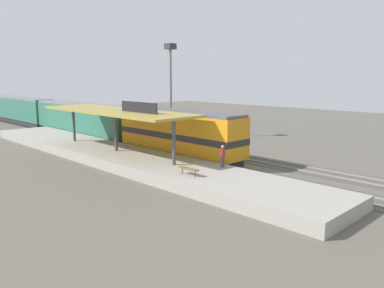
# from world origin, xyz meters

# --- Properties ---
(ground_plane) EXTENTS (120.00, 120.00, 0.00)m
(ground_plane) POSITION_xyz_m (2.00, 0.00, 0.00)
(ground_plane) COLOR #5B564C
(track_near) EXTENTS (3.20, 110.00, 0.16)m
(track_near) POSITION_xyz_m (0.00, 0.00, 0.03)
(track_near) COLOR #4E4941
(track_near) RESTS_ON ground
(track_far) EXTENTS (3.20, 110.00, 0.16)m
(track_far) POSITION_xyz_m (4.60, 0.00, 0.03)
(track_far) COLOR #4E4941
(track_far) RESTS_ON ground
(platform) EXTENTS (6.00, 44.00, 0.90)m
(platform) POSITION_xyz_m (-4.60, 0.00, 0.45)
(platform) COLOR #9E998E
(platform) RESTS_ON ground
(station_canopy) EXTENTS (5.20, 18.00, 4.70)m
(station_canopy) POSITION_xyz_m (-4.60, -0.09, 4.53)
(station_canopy) COLOR #47474C
(station_canopy) RESTS_ON platform
(platform_bench) EXTENTS (0.44, 1.70, 0.50)m
(platform_bench) POSITION_xyz_m (-6.00, -11.09, 1.34)
(platform_bench) COLOR #333338
(platform_bench) RESTS_ON platform
(locomotive) EXTENTS (2.93, 14.43, 4.44)m
(locomotive) POSITION_xyz_m (0.00, -3.54, 2.41)
(locomotive) COLOR #28282D
(locomotive) RESTS_ON track_near
(passenger_carriage_front) EXTENTS (2.90, 20.00, 4.24)m
(passenger_carriage_front) POSITION_xyz_m (0.00, 14.46, 2.31)
(passenger_carriage_front) COLOR #28282D
(passenger_carriage_front) RESTS_ON track_near
(passenger_carriage_rear) EXTENTS (2.90, 20.00, 4.24)m
(passenger_carriage_rear) POSITION_xyz_m (0.00, 35.26, 2.31)
(passenger_carriage_rear) COLOR #28282D
(passenger_carriage_rear) RESTS_ON track_near
(light_mast) EXTENTS (1.10, 1.10, 11.70)m
(light_mast) POSITION_xyz_m (7.80, 6.38, 8.40)
(light_mast) COLOR slate
(light_mast) RESTS_ON ground
(person_waiting) EXTENTS (0.34, 0.34, 1.71)m
(person_waiting) POSITION_xyz_m (-2.52, -11.19, 1.85)
(person_waiting) COLOR #4C4C51
(person_waiting) RESTS_ON platform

